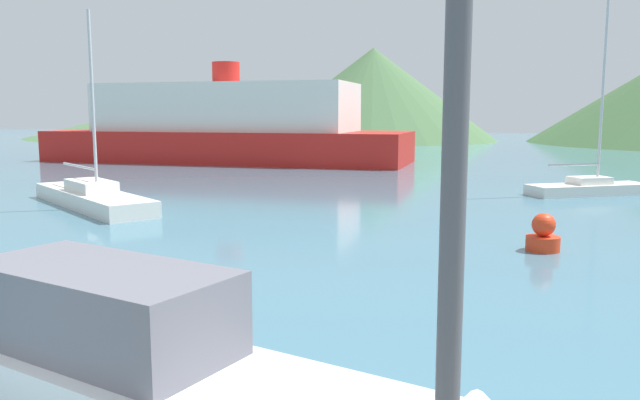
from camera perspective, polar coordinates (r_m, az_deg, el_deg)
The scene contains 7 objects.
motorboat_near at distance 7.32m, azimuth -12.45°, elevation -17.11°, with size 9.31×4.20×2.36m.
sailboat_inner at distance 30.85m, azimuth 23.40°, elevation 1.32°, with size 5.73×4.36×11.35m.
sailboat_middle at distance 26.24m, azimuth -20.16°, elevation 0.31°, with size 8.33×6.55×7.50m.
ferry_distant at distance 48.40m, azimuth -8.49°, elevation 6.57°, with size 27.69×8.56×7.49m.
buoy_marker at distance 17.77m, azimuth 19.73°, elevation -3.06°, with size 0.89×0.89×1.03m.
hill_west at distance 101.92m, azimuth -10.03°, elevation 7.60°, with size 55.09×55.09×6.58m.
hill_central at distance 87.07m, azimuth 4.87°, elevation 9.61°, with size 33.60×33.60×12.52m.
Camera 1 is at (5.50, -2.98, 3.67)m, focal length 35.00 mm.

